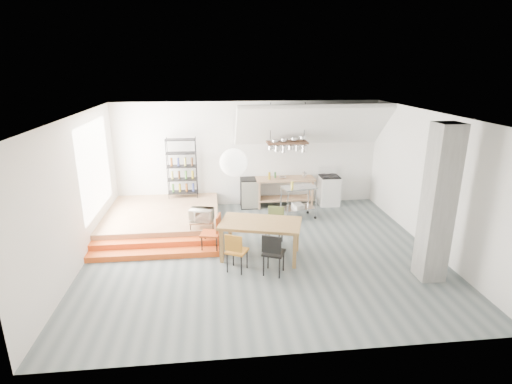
{
  "coord_description": "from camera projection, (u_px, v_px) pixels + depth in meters",
  "views": [
    {
      "loc": [
        -1.06,
        -8.46,
        4.21
      ],
      "look_at": [
        -0.05,
        0.8,
        1.24
      ],
      "focal_mm": 28.0,
      "sensor_mm": 36.0,
      "label": 1
    }
  ],
  "objects": [
    {
      "name": "concrete_column",
      "position": [
        438.0,
        204.0,
        7.84
      ],
      "size": [
        0.5,
        0.5,
        3.2
      ],
      "primitive_type": "cube",
      "color": "gray",
      "rests_on": "ground"
    },
    {
      "name": "wall_back",
      "position": [
        248.0,
        154.0,
        12.23
      ],
      "size": [
        8.0,
        0.04,
        3.2
      ],
      "primitive_type": "cube",
      "color": "silver",
      "rests_on": "ground"
    },
    {
      "name": "chair_red",
      "position": [
        214.0,
        231.0,
        9.21
      ],
      "size": [
        0.51,
        0.51,
        0.94
      ],
      "rotation": [
        0.0,
        0.0,
        -1.78
      ],
      "color": "#AD4318",
      "rests_on": "ground"
    },
    {
      "name": "bowl",
      "position": [
        283.0,
        178.0,
        12.16
      ],
      "size": [
        0.23,
        0.23,
        0.05
      ],
      "primitive_type": "imported",
      "rotation": [
        0.0,
        0.0,
        -0.08
      ],
      "color": "silver",
      "rests_on": "kitchen_counter"
    },
    {
      "name": "wall_left",
      "position": [
        76.0,
        193.0,
        8.5
      ],
      "size": [
        0.04,
        7.0,
        3.2
      ],
      "primitive_type": "cube",
      "color": "silver",
      "rests_on": "ground"
    },
    {
      "name": "microwave",
      "position": [
        202.0,
        215.0,
        9.75
      ],
      "size": [
        0.63,
        0.5,
        0.31
      ],
      "primitive_type": "imported",
      "rotation": [
        0.0,
        0.0,
        -0.24
      ],
      "color": "beige",
      "rests_on": "microwave_shelf"
    },
    {
      "name": "dining_table",
      "position": [
        261.0,
        226.0,
        8.98
      ],
      "size": [
        2.0,
        1.45,
        0.85
      ],
      "rotation": [
        0.0,
        0.0,
        -0.27
      ],
      "color": "olive",
      "rests_on": "ground"
    },
    {
      "name": "floor",
      "position": [
        262.0,
        252.0,
        9.4
      ],
      "size": [
        8.0,
        8.0,
        0.0
      ],
      "primitive_type": "plane",
      "color": "#4F5A5C",
      "rests_on": "ground"
    },
    {
      "name": "step_upper",
      "position": [
        156.0,
        245.0,
        9.48
      ],
      "size": [
        3.0,
        0.35,
        0.27
      ],
      "primitive_type": "cube",
      "color": "#DC5319",
      "rests_on": "ground"
    },
    {
      "name": "paper_lantern",
      "position": [
        233.0,
        162.0,
        8.63
      ],
      "size": [
        0.6,
        0.6,
        0.6
      ],
      "primitive_type": "sphere",
      "color": "white",
      "rests_on": "ceiling"
    },
    {
      "name": "window_pane",
      "position": [
        95.0,
        167.0,
        9.86
      ],
      "size": [
        0.02,
        2.5,
        2.2
      ],
      "primitive_type": "cube",
      "color": "white",
      "rests_on": "wall_left"
    },
    {
      "name": "ceiling",
      "position": [
        263.0,
        115.0,
        8.43
      ],
      "size": [
        8.0,
        7.0,
        0.02
      ],
      "primitive_type": "cube",
      "color": "white",
      "rests_on": "wall_back"
    },
    {
      "name": "kitchen_counter",
      "position": [
        285.0,
        187.0,
        12.31
      ],
      "size": [
        1.8,
        0.6,
        0.91
      ],
      "color": "#9D714E",
      "rests_on": "ground"
    },
    {
      "name": "step_lower",
      "position": [
        154.0,
        254.0,
        9.17
      ],
      "size": [
        3.0,
        0.35,
        0.13
      ],
      "primitive_type": "cube",
      "color": "#DC5319",
      "rests_on": "ground"
    },
    {
      "name": "chair_olive",
      "position": [
        275.0,
        222.0,
        9.76
      ],
      "size": [
        0.54,
        0.54,
        0.91
      ],
      "rotation": [
        0.0,
        0.0,
        -0.38
      ],
      "color": "#58632F",
      "rests_on": "ground"
    },
    {
      "name": "chair_mustard",
      "position": [
        236.0,
        249.0,
        8.36
      ],
      "size": [
        0.54,
        0.54,
        0.89
      ],
      "rotation": [
        0.0,
        0.0,
        2.67
      ],
      "color": "#BF7820",
      "rests_on": "ground"
    },
    {
      "name": "pot_rack",
      "position": [
        288.0,
        145.0,
        11.69
      ],
      "size": [
        1.2,
        0.5,
        1.43
      ],
      "color": "#44291B",
      "rests_on": "ceiling"
    },
    {
      "name": "wire_shelving",
      "position": [
        182.0,
        167.0,
        11.82
      ],
      "size": [
        0.88,
        0.38,
        1.8
      ],
      "color": "black",
      "rests_on": "platform"
    },
    {
      "name": "slope_ceiling",
      "position": [
        312.0,
        125.0,
        11.56
      ],
      "size": [
        4.4,
        1.44,
        1.32
      ],
      "primitive_type": "cube",
      "rotation": [
        -0.73,
        0.0,
        0.0
      ],
      "color": "white",
      "rests_on": "wall_back"
    },
    {
      "name": "microwave_shelf",
      "position": [
        202.0,
        221.0,
        9.8
      ],
      "size": [
        0.6,
        0.4,
        0.16
      ],
      "color": "#9D714E",
      "rests_on": "platform"
    },
    {
      "name": "chair_black",
      "position": [
        273.0,
        251.0,
        8.22
      ],
      "size": [
        0.56,
        0.56,
        0.93
      ],
      "rotation": [
        0.0,
        0.0,
        2.73
      ],
      "color": "black",
      "rests_on": "ground"
    },
    {
      "name": "wall_right",
      "position": [
        432.0,
        182.0,
        9.33
      ],
      "size": [
        0.04,
        7.0,
        3.2
      ],
      "primitive_type": "cube",
      "color": "silver",
      "rests_on": "ground"
    },
    {
      "name": "mini_fridge",
      "position": [
        249.0,
        193.0,
        12.29
      ],
      "size": [
        0.53,
        0.53,
        0.91
      ],
      "primitive_type": "cube",
      "color": "black",
      "rests_on": "ground"
    },
    {
      "name": "stove",
      "position": [
        329.0,
        190.0,
        12.5
      ],
      "size": [
        0.6,
        0.6,
        1.18
      ],
      "color": "white",
      "rests_on": "ground"
    },
    {
      "name": "platform",
      "position": [
        163.0,
        218.0,
        10.98
      ],
      "size": [
        3.0,
        3.0,
        0.4
      ],
      "primitive_type": "cube",
      "color": "#9D714E",
      "rests_on": "ground"
    },
    {
      "name": "rolling_cart",
      "position": [
        298.0,
        198.0,
        11.32
      ],
      "size": [
        1.06,
        0.75,
        0.95
      ],
      "rotation": [
        0.0,
        0.0,
        0.25
      ],
      "color": "silver",
      "rests_on": "ground"
    }
  ]
}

